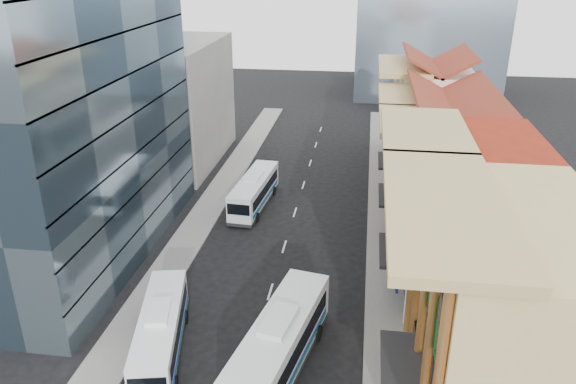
% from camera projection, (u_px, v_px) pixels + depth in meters
% --- Properties ---
extents(sidewalk_right, '(3.00, 90.00, 0.15)m').
position_uv_depth(sidewalk_right, '(385.00, 253.00, 46.87)').
color(sidewalk_right, slate).
rests_on(sidewalk_right, ground).
extents(sidewalk_left, '(3.00, 90.00, 0.15)m').
position_uv_depth(sidewalk_left, '(188.00, 239.00, 49.10)').
color(sidewalk_left, slate).
rests_on(sidewalk_left, ground).
extents(shophouse_tan, '(8.00, 14.00, 12.00)m').
position_uv_depth(shophouse_tan, '(507.00, 322.00, 28.35)').
color(shophouse_tan, '#D0BC78').
rests_on(shophouse_tan, ground).
extents(shophouse_red, '(8.00, 10.00, 12.00)m').
position_uv_depth(shophouse_red, '(471.00, 219.00, 39.27)').
color(shophouse_red, maroon).
rests_on(shophouse_red, ground).
extents(shophouse_cream_near, '(8.00, 9.00, 10.00)m').
position_uv_depth(shophouse_cream_near, '(452.00, 182.00, 48.31)').
color(shophouse_cream_near, white).
rests_on(shophouse_cream_near, ground).
extents(shophouse_cream_mid, '(8.00, 9.00, 10.00)m').
position_uv_depth(shophouse_cream_mid, '(441.00, 149.00, 56.50)').
color(shophouse_cream_mid, white).
rests_on(shophouse_cream_mid, ground).
extents(shophouse_cream_far, '(8.00, 12.00, 11.00)m').
position_uv_depth(shophouse_cream_far, '(432.00, 116.00, 65.86)').
color(shophouse_cream_far, white).
rests_on(shophouse_cream_far, ground).
extents(office_tower, '(12.00, 26.00, 30.00)m').
position_uv_depth(office_tower, '(51.00, 72.00, 41.61)').
color(office_tower, '#364956').
rests_on(office_tower, ground).
extents(office_block_far, '(10.00, 18.00, 14.00)m').
position_uv_depth(office_block_far, '(174.00, 103.00, 65.56)').
color(office_block_far, gray).
rests_on(office_block_far, ground).
extents(bus_left_near, '(4.53, 10.51, 3.28)m').
position_uv_depth(bus_left_near, '(161.00, 331.00, 34.65)').
color(bus_left_near, white).
rests_on(bus_left_near, ground).
extents(bus_left_far, '(3.26, 10.58, 3.34)m').
position_uv_depth(bus_left_far, '(254.00, 191.00, 55.01)').
color(bus_left_far, silver).
rests_on(bus_left_far, ground).
extents(bus_right, '(5.12, 12.38, 3.87)m').
position_uv_depth(bus_right, '(279.00, 345.00, 32.98)').
color(bus_right, silver).
rests_on(bus_right, ground).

